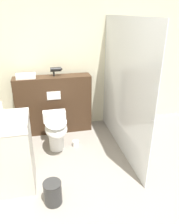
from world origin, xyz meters
name	(u,v)px	position (x,y,z in m)	size (l,w,h in m)	color
wall_back	(79,58)	(0.00, 2.37, 1.25)	(8.00, 0.06, 2.50)	beige
partition_panel	(54,105)	(-0.49, 2.15, 0.50)	(1.27, 0.28, 1.01)	#3D2819
shower_glass	(123,89)	(0.46, 1.40, 0.96)	(0.04, 1.89, 1.93)	silver
toilet	(56,129)	(-0.52, 1.54, 0.35)	(0.35, 0.61, 0.56)	white
sink_vanity	(8,154)	(-1.12, 0.87, 0.47)	(0.56, 0.47, 1.07)	beige
hair_drier	(56,70)	(-0.42, 2.16, 1.11)	(0.20, 0.07, 0.15)	black
folded_towel	(26,76)	(-0.90, 2.12, 1.04)	(0.30, 0.15, 0.08)	white
spare_toilet_roll	(76,143)	(-0.22, 1.56, 0.05)	(0.10, 0.10, 0.09)	white
waste_bin	(53,193)	(-0.65, 0.48, 0.14)	(0.21, 0.21, 0.28)	#2D2D2D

